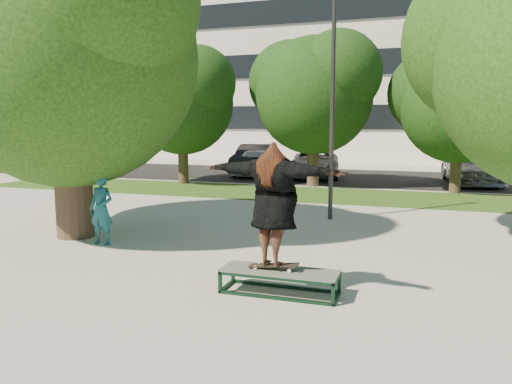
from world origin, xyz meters
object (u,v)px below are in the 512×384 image
(car_dark, at_px, (255,159))
(grind_box, at_px, (280,282))
(car_grey, at_px, (315,163))
(tree_left, at_px, (66,41))
(car_silver_b, at_px, (472,167))
(car_silver_a, at_px, (255,162))
(lamppost, at_px, (332,103))
(bystander, at_px, (101,209))

(car_dark, bearing_deg, grind_box, -75.00)
(car_dark, relative_size, car_grey, 0.93)
(tree_left, xyz_separation_m, car_silver_b, (9.64, 14.06, -3.69))
(car_silver_a, relative_size, car_dark, 0.87)
(car_dark, xyz_separation_m, car_grey, (3.34, -0.79, -0.07))
(car_silver_a, height_order, car_dark, car_dark)
(lamppost, distance_m, car_silver_b, 11.31)
(lamppost, bearing_deg, car_silver_a, 118.92)
(lamppost, xyz_separation_m, car_dark, (-6.00, 11.18, -2.39))
(bystander, distance_m, car_silver_b, 16.89)
(grind_box, xyz_separation_m, car_dark, (-6.35, 17.43, 0.57))
(tree_left, distance_m, grind_box, 7.43)
(car_grey, bearing_deg, car_silver_b, -11.62)
(car_silver_a, xyz_separation_m, car_silver_b, (9.96, 0.00, 0.05))
(tree_left, relative_size, car_silver_a, 1.77)
(grind_box, distance_m, car_dark, 18.56)
(car_silver_a, relative_size, car_grey, 0.81)
(grind_box, height_order, bystander, bystander)
(lamppost, height_order, bystander, lamppost)
(car_grey, bearing_deg, tree_left, -110.15)
(bystander, distance_m, car_dark, 15.71)
(bystander, bearing_deg, lamppost, 48.58)
(lamppost, xyz_separation_m, bystander, (-4.17, -4.43, -2.38))
(car_silver_a, bearing_deg, grind_box, -73.16)
(lamppost, bearing_deg, car_grey, 104.35)
(car_silver_b, bearing_deg, tree_left, -130.87)
(lamppost, bearing_deg, car_dark, 118.22)
(tree_left, height_order, car_dark, tree_left)
(lamppost, bearing_deg, tree_left, -143.58)
(bystander, height_order, car_dark, bystander)
(car_silver_b, bearing_deg, grind_box, -110.13)
(bystander, bearing_deg, car_dark, 98.56)
(car_silver_a, distance_m, car_silver_b, 9.96)
(tree_left, bearing_deg, car_silver_b, 55.55)
(lamppost, relative_size, car_silver_a, 1.52)
(grind_box, bearing_deg, car_silver_a, 109.96)
(tree_left, height_order, grind_box, tree_left)
(lamppost, height_order, car_dark, lamppost)
(tree_left, xyz_separation_m, car_dark, (-0.71, 15.09, -3.66))
(lamppost, distance_m, bystander, 6.53)
(car_grey, bearing_deg, bystander, -105.52)
(lamppost, height_order, car_grey, lamppost)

